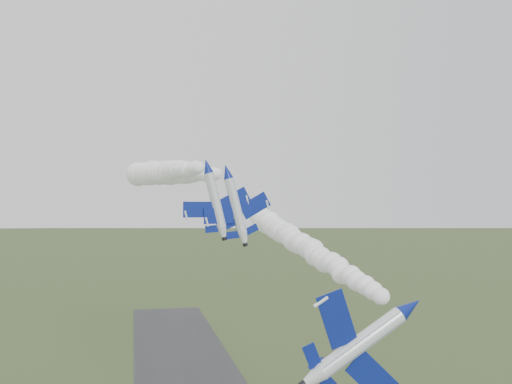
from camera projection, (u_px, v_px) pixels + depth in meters
jet_lead at (411, 307)px, 53.16m from camera, size 6.21×13.80×9.76m
smoke_trail_jet_lead at (298, 242)px, 94.54m from camera, size 4.98×76.49×4.86m
jet_pair_left at (207, 166)px, 78.33m from camera, size 9.51×11.61×3.45m
smoke_trail_jet_pair_left at (161, 172)px, 106.75m from camera, size 12.03×56.08×5.14m
jet_pair_right at (227, 171)px, 79.12m from camera, size 9.70×11.87×3.61m
smoke_trail_jet_pair_right at (176, 173)px, 111.68m from camera, size 14.61×64.24×5.48m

